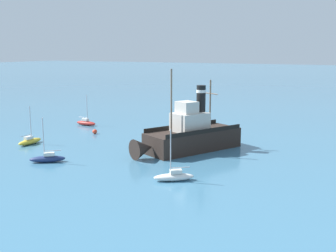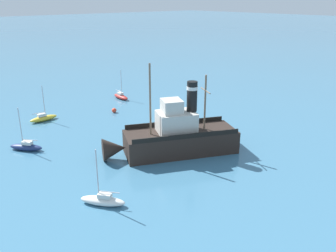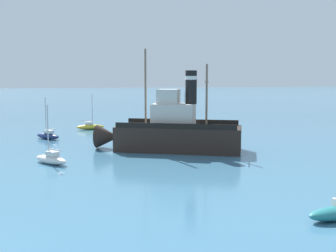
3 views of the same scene
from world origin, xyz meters
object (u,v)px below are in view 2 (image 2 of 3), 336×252
object	(u,v)px
mooring_buoy	(114,110)
sailboat_red	(121,96)
sailboat_yellow	(43,118)
sailboat_navy	(26,147)
old_tugboat	(175,137)
sailboat_white	(103,200)

from	to	relation	value
mooring_buoy	sailboat_red	bearing A→B (deg)	-41.84
sailboat_yellow	sailboat_navy	world-z (taller)	same
sailboat_red	mooring_buoy	world-z (taller)	sailboat_red
old_tugboat	sailboat_white	size ratio (longest dim) A/B	2.95
sailboat_white	sailboat_red	size ratio (longest dim) A/B	1.00
old_tugboat	sailboat_yellow	bearing A→B (deg)	18.26
old_tugboat	sailboat_navy	size ratio (longest dim) A/B	2.95
sailboat_navy	mooring_buoy	size ratio (longest dim) A/B	7.18
sailboat_white	sailboat_yellow	world-z (taller)	same
sailboat_red	sailboat_navy	xyz separation A→B (m)	(-10.58, 19.82, 0.00)
old_tugboat	sailboat_navy	bearing A→B (deg)	46.55
sailboat_white	mooring_buoy	world-z (taller)	sailboat_white
old_tugboat	mooring_buoy	size ratio (longest dim) A/B	21.17
sailboat_red	mooring_buoy	bearing A→B (deg)	138.16
old_tugboat	sailboat_navy	world-z (taller)	old_tugboat
old_tugboat	mooring_buoy	distance (m)	16.66
sailboat_red	sailboat_navy	world-z (taller)	same
old_tugboat	mooring_buoy	bearing A→B (deg)	-9.83
old_tugboat	sailboat_white	world-z (taller)	old_tugboat
sailboat_red	sailboat_navy	bearing A→B (deg)	118.09
sailboat_yellow	sailboat_navy	bearing A→B (deg)	146.33
sailboat_yellow	sailboat_red	bearing A→B (deg)	-80.84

